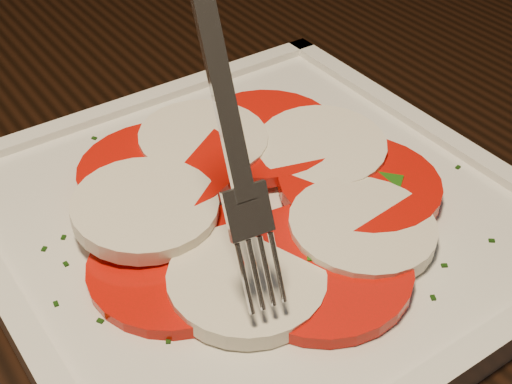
% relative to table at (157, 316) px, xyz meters
% --- Properties ---
extents(table, '(1.24, 0.85, 0.75)m').
position_rel_table_xyz_m(table, '(0.00, 0.00, 0.00)').
color(table, black).
rests_on(table, ground).
extents(plate, '(0.34, 0.34, 0.01)m').
position_rel_table_xyz_m(plate, '(0.05, -0.05, 0.11)').
color(plate, white).
rests_on(plate, table).
extents(caprese_salad, '(0.27, 0.25, 0.03)m').
position_rel_table_xyz_m(caprese_salad, '(0.05, -0.05, 0.12)').
color(caprese_salad, red).
rests_on(caprese_salad, plate).
extents(fork, '(0.05, 0.10, 0.19)m').
position_rel_table_xyz_m(fork, '(0.01, -0.08, 0.23)').
color(fork, white).
rests_on(fork, caprese_salad).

